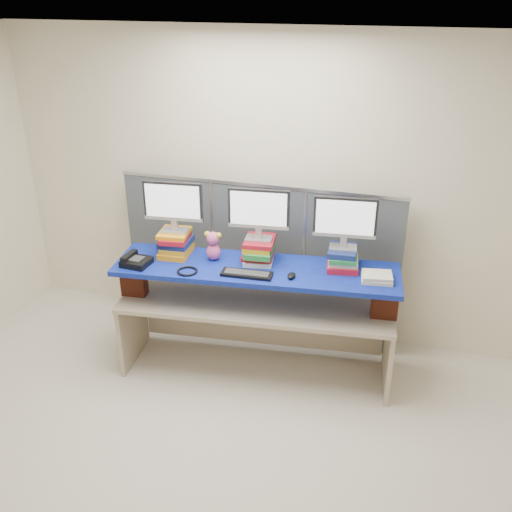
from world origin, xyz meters
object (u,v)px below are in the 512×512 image
(monitor_center, at_px, (259,211))
(desk_phone, at_px, (135,261))
(blue_board, at_px, (256,269))
(monitor_right, at_px, (345,220))
(monitor_left, at_px, (173,204))
(desk, at_px, (256,316))
(keyboard, at_px, (247,274))

(monitor_center, relative_size, desk_phone, 2.17)
(blue_board, height_order, monitor_right, monitor_right)
(monitor_left, height_order, desk_phone, monitor_left)
(desk, xyz_separation_m, monitor_right, (0.67, 0.20, 0.88))
(monitor_left, relative_size, monitor_right, 1.00)
(monitor_center, distance_m, desk_phone, 1.09)
(keyboard, relative_size, desk_phone, 1.81)
(monitor_right, bearing_deg, desk_phone, -171.52)
(monitor_left, bearing_deg, desk, -9.52)
(keyboard, bearing_deg, desk, 75.91)
(desk, bearing_deg, blue_board, 83.34)
(monitor_right, distance_m, desk_phone, 1.72)
(monitor_left, xyz_separation_m, monitor_center, (0.70, 0.08, -0.02))
(blue_board, xyz_separation_m, monitor_right, (0.67, 0.20, 0.43))
(blue_board, bearing_deg, desk_phone, -172.46)
(monitor_left, distance_m, desk_phone, 0.56)
(desk, relative_size, keyboard, 5.66)
(blue_board, bearing_deg, desk, -96.66)
(blue_board, height_order, monitor_center, monitor_center)
(desk, xyz_separation_m, monitor_left, (-0.72, 0.04, 0.92))
(desk, xyz_separation_m, monitor_center, (-0.01, 0.12, 0.90))
(monitor_center, xyz_separation_m, keyboard, (-0.02, -0.28, -0.43))
(monitor_right, xyz_separation_m, desk_phone, (-1.62, -0.44, -0.38))
(desk_phone, bearing_deg, monitor_right, 18.99)
(blue_board, bearing_deg, monitor_left, 170.48)
(keyboard, distance_m, desk_phone, 0.93)
(monitor_left, distance_m, monitor_center, 0.71)
(keyboard, height_order, desk_phone, desk_phone)
(desk, bearing_deg, monitor_left, 170.48)
(monitor_left, height_order, keyboard, monitor_left)
(monitor_right, bearing_deg, keyboard, -159.61)
(monitor_right, distance_m, keyboard, 0.88)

